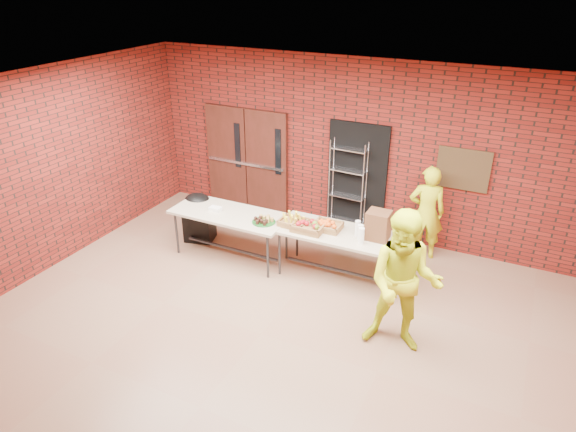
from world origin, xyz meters
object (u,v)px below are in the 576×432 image
Objects in this scene: volunteer_woman at (426,213)px; table_right at (339,236)px; volunteer_man at (404,283)px; covered_grill at (199,217)px; coffee_dispenser at (378,225)px; wire_rack at (347,188)px; table_left at (230,216)px.

table_right is at bearing 34.85° from volunteer_woman.
covered_grill is at bearing 154.38° from volunteer_man.
coffee_dispenser is at bearing 112.02° from volunteer_man.
volunteer_man reaches higher than wire_rack.
covered_grill is 0.46× the size of volunteer_man.
table_left is 1.90m from table_right.
volunteer_man reaches higher than volunteer_woman.
covered_grill is 3.99m from volunteer_woman.
wire_rack is 0.90× the size of table_right.
wire_rack is 0.90× the size of table_left.
wire_rack reaches higher than volunteer_woman.
covered_grill reaches higher than table_left.
covered_grill is at bearing 179.71° from coffee_dispenser.
table_right is 1.21× the size of volunteer_woman.
wire_rack reaches higher than table_left.
volunteer_man is at bearing -32.22° from covered_grill.
coffee_dispenser reaches higher than covered_grill.
table_left is 1.22× the size of volunteer_woman.
volunteer_woman is at bearing 3.03° from covered_grill.
wire_rack is 2.74m from covered_grill.
coffee_dispenser is (0.58, 0.07, 0.29)m from table_right.
table_left is 1.00× the size of table_right.
wire_rack is 1.98× the size of covered_grill.
wire_rack is 1.51m from volunteer_woman.
table_right is at bearing -70.99° from wire_rack.
volunteer_man is (1.75, -2.71, 0.08)m from wire_rack.
volunteer_man reaches higher than covered_grill.
covered_grill is at bearing 177.26° from table_right.
volunteer_man is at bearing -54.30° from wire_rack.
volunteer_woman reaches higher than table_left.
volunteer_man is at bearing 80.01° from volunteer_woman.
table_left is 2.22× the size of covered_grill.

